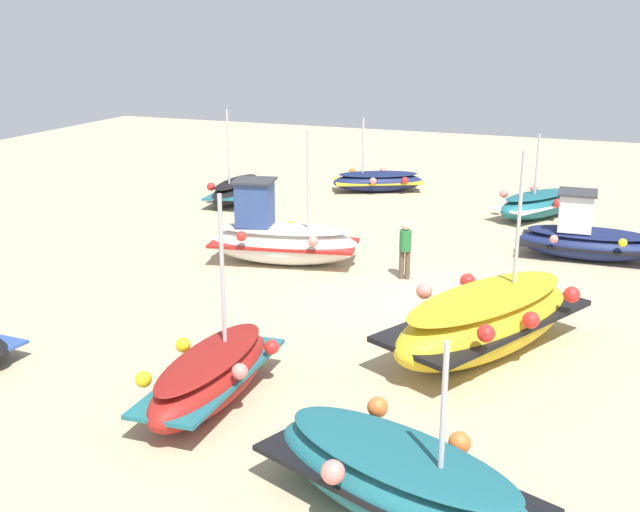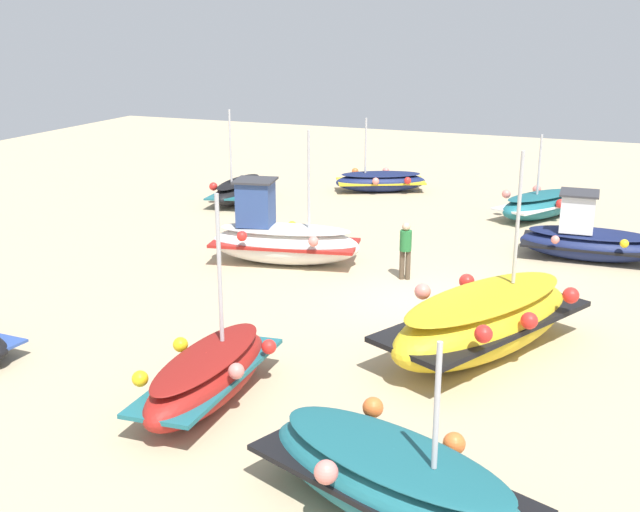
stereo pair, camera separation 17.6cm
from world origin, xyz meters
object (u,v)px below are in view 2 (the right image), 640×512
(fishing_boat_9, at_px, (239,190))
(person_walking, at_px, (406,247))
(fishing_boat_0, at_px, (208,375))
(fishing_boat_2, at_px, (484,320))
(fishing_boat_3, at_px, (282,238))
(fishing_boat_4, at_px, (381,181))
(fishing_boat_8, at_px, (540,204))
(fishing_boat_6, at_px, (392,478))
(fishing_boat_5, at_px, (587,239))

(fishing_boat_9, height_order, person_walking, fishing_boat_9)
(fishing_boat_0, distance_m, person_walking, 8.27)
(fishing_boat_2, bearing_deg, fishing_boat_9, -106.93)
(fishing_boat_3, height_order, fishing_boat_4, fishing_boat_3)
(fishing_boat_3, relative_size, fishing_boat_8, 1.17)
(fishing_boat_4, xyz_separation_m, fishing_boat_6, (20.43, 6.71, 0.14))
(fishing_boat_0, relative_size, fishing_boat_9, 1.04)
(fishing_boat_2, height_order, fishing_boat_9, fishing_boat_2)
(fishing_boat_4, height_order, fishing_boat_6, fishing_boat_4)
(fishing_boat_6, bearing_deg, fishing_boat_0, -4.85)
(fishing_boat_3, bearing_deg, person_walking, 167.39)
(fishing_boat_0, xyz_separation_m, fishing_boat_3, (-8.21, -2.29, 0.19))
(fishing_boat_8, bearing_deg, person_walking, -166.72)
(fishing_boat_3, distance_m, fishing_boat_5, 8.88)
(fishing_boat_3, height_order, fishing_boat_9, fishing_boat_3)
(fishing_boat_2, xyz_separation_m, fishing_boat_3, (-4.17, -6.55, -0.01))
(fishing_boat_5, bearing_deg, fishing_boat_2, 76.68)
(fishing_boat_5, distance_m, fishing_boat_9, 13.16)
(fishing_boat_4, xyz_separation_m, person_walking, (10.31, 3.99, 0.48))
(fishing_boat_4, bearing_deg, fishing_boat_8, -44.27)
(fishing_boat_0, xyz_separation_m, fishing_boat_2, (-4.04, 4.26, 0.20))
(fishing_boat_0, bearing_deg, person_walking, 169.29)
(fishing_boat_2, bearing_deg, person_walking, -118.70)
(fishing_boat_6, distance_m, fishing_boat_8, 18.34)
(fishing_boat_5, xyz_separation_m, fishing_boat_8, (-4.47, -1.88, -0.12))
(fishing_boat_9, bearing_deg, fishing_boat_6, -151.10)
(fishing_boat_6, bearing_deg, fishing_boat_8, -68.55)
(fishing_boat_3, distance_m, fishing_boat_9, 8.04)
(fishing_boat_6, bearing_deg, fishing_boat_2, -70.66)
(fishing_boat_0, xyz_separation_m, fishing_boat_9, (-14.67, -7.08, -0.08))
(fishing_boat_0, height_order, fishing_boat_3, fishing_boat_3)
(fishing_boat_2, height_order, fishing_boat_8, fishing_boat_2)
(fishing_boat_4, relative_size, fishing_boat_5, 0.96)
(fishing_boat_2, distance_m, fishing_boat_6, 6.02)
(fishing_boat_0, distance_m, fishing_boat_5, 13.22)
(person_walking, bearing_deg, fishing_boat_0, -22.29)
(fishing_boat_3, bearing_deg, fishing_boat_6, 110.62)
(fishing_boat_0, relative_size, person_walking, 2.48)
(fishing_boat_0, bearing_deg, fishing_boat_5, 152.96)
(fishing_boat_3, bearing_deg, fishing_boat_8, -138.78)
(person_walking, bearing_deg, fishing_boat_8, 150.22)
(fishing_boat_3, height_order, person_walking, fishing_boat_3)
(fishing_boat_0, distance_m, fishing_boat_6, 4.56)
(fishing_boat_6, relative_size, fishing_boat_8, 1.20)
(fishing_boat_2, relative_size, fishing_boat_4, 1.46)
(fishing_boat_0, bearing_deg, fishing_boat_2, 132.38)
(fishing_boat_8, relative_size, fishing_boat_9, 1.04)
(fishing_boat_0, relative_size, fishing_boat_4, 1.02)
(fishing_boat_2, xyz_separation_m, person_walking, (-4.10, -2.88, 0.16))
(fishing_boat_8, height_order, person_walking, fishing_boat_8)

